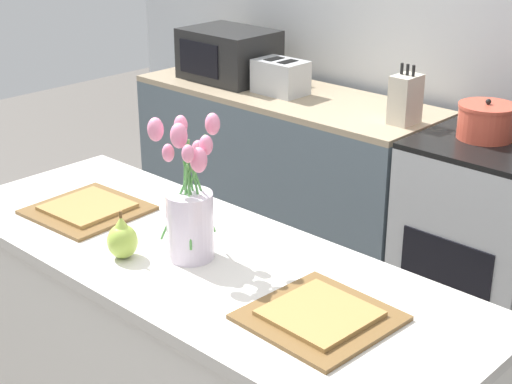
{
  "coord_description": "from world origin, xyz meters",
  "views": [
    {
      "loc": [
        1.51,
        -1.36,
        1.95
      ],
      "look_at": [
        0.0,
        0.25,
        1.05
      ],
      "focal_mm": 55.0,
      "sensor_mm": 36.0,
      "label": 1
    }
  ],
  "objects_px": {
    "cooking_pot": "(486,121)",
    "plate_setting_right": "(320,316)",
    "flower_vase": "(190,209)",
    "plate_setting_left": "(88,209)",
    "stove_range": "(481,238)",
    "microwave": "(229,55)",
    "pear_figurine": "(122,239)",
    "toaster": "(281,77)",
    "knife_block": "(405,99)"
  },
  "relations": [
    {
      "from": "plate_setting_right",
      "to": "knife_block",
      "type": "height_order",
      "value": "knife_block"
    },
    {
      "from": "stove_range",
      "to": "knife_block",
      "type": "bearing_deg",
      "value": -175.27
    },
    {
      "from": "pear_figurine",
      "to": "toaster",
      "type": "relative_size",
      "value": 0.51
    },
    {
      "from": "microwave",
      "to": "toaster",
      "type": "bearing_deg",
      "value": -4.36
    },
    {
      "from": "stove_range",
      "to": "toaster",
      "type": "distance_m",
      "value": 1.28
    },
    {
      "from": "plate_setting_left",
      "to": "plate_setting_right",
      "type": "xyz_separation_m",
      "value": [
        0.97,
        0.0,
        0.0
      ]
    },
    {
      "from": "plate_setting_right",
      "to": "toaster",
      "type": "height_order",
      "value": "toaster"
    },
    {
      "from": "stove_range",
      "to": "pear_figurine",
      "type": "distance_m",
      "value": 1.85
    },
    {
      "from": "plate_setting_right",
      "to": "plate_setting_left",
      "type": "bearing_deg",
      "value": 180.0
    },
    {
      "from": "cooking_pot",
      "to": "plate_setting_right",
      "type": "bearing_deg",
      "value": -75.26
    },
    {
      "from": "microwave",
      "to": "pear_figurine",
      "type": "bearing_deg",
      "value": -52.88
    },
    {
      "from": "cooking_pot",
      "to": "microwave",
      "type": "bearing_deg",
      "value": -179.25
    },
    {
      "from": "pear_figurine",
      "to": "plate_setting_right",
      "type": "bearing_deg",
      "value": 11.02
    },
    {
      "from": "toaster",
      "to": "cooking_pot",
      "type": "relative_size",
      "value": 1.15
    },
    {
      "from": "flower_vase",
      "to": "knife_block",
      "type": "bearing_deg",
      "value": 101.45
    },
    {
      "from": "pear_figurine",
      "to": "plate_setting_left",
      "type": "bearing_deg",
      "value": 160.53
    },
    {
      "from": "flower_vase",
      "to": "plate_setting_left",
      "type": "height_order",
      "value": "flower_vase"
    },
    {
      "from": "cooking_pot",
      "to": "stove_range",
      "type": "bearing_deg",
      "value": -20.28
    },
    {
      "from": "cooking_pot",
      "to": "knife_block",
      "type": "relative_size",
      "value": 0.9
    },
    {
      "from": "plate_setting_right",
      "to": "flower_vase",
      "type": "bearing_deg",
      "value": 178.51
    },
    {
      "from": "flower_vase",
      "to": "toaster",
      "type": "relative_size",
      "value": 1.5
    },
    {
      "from": "plate_setting_left",
      "to": "microwave",
      "type": "height_order",
      "value": "microwave"
    },
    {
      "from": "cooking_pot",
      "to": "flower_vase",
      "type": "bearing_deg",
      "value": -91.66
    },
    {
      "from": "stove_range",
      "to": "microwave",
      "type": "relative_size",
      "value": 1.87
    },
    {
      "from": "plate_setting_left",
      "to": "knife_block",
      "type": "distance_m",
      "value": 1.61
    },
    {
      "from": "flower_vase",
      "to": "cooking_pot",
      "type": "xyz_separation_m",
      "value": [
        0.05,
        1.64,
        -0.1
      ]
    },
    {
      "from": "flower_vase",
      "to": "toaster",
      "type": "xyz_separation_m",
      "value": [
        -1.07,
        1.59,
        -0.09
      ]
    },
    {
      "from": "plate_setting_right",
      "to": "microwave",
      "type": "xyz_separation_m",
      "value": [
        -1.95,
        1.63,
        0.1
      ]
    },
    {
      "from": "stove_range",
      "to": "plate_setting_left",
      "type": "relative_size",
      "value": 2.62
    },
    {
      "from": "flower_vase",
      "to": "plate_setting_left",
      "type": "relative_size",
      "value": 1.23
    },
    {
      "from": "pear_figurine",
      "to": "knife_block",
      "type": "xyz_separation_m",
      "value": [
        -0.18,
        1.72,
        0.03
      ]
    },
    {
      "from": "plate_setting_right",
      "to": "cooking_pot",
      "type": "relative_size",
      "value": 1.4
    },
    {
      "from": "flower_vase",
      "to": "microwave",
      "type": "distance_m",
      "value": 2.19
    },
    {
      "from": "stove_range",
      "to": "cooking_pot",
      "type": "relative_size",
      "value": 3.68
    },
    {
      "from": "pear_figurine",
      "to": "knife_block",
      "type": "relative_size",
      "value": 0.53
    },
    {
      "from": "plate_setting_right",
      "to": "pear_figurine",
      "type": "bearing_deg",
      "value": -168.98
    },
    {
      "from": "flower_vase",
      "to": "plate_setting_left",
      "type": "bearing_deg",
      "value": -178.51
    },
    {
      "from": "flower_vase",
      "to": "plate_setting_right",
      "type": "bearing_deg",
      "value": -1.49
    },
    {
      "from": "flower_vase",
      "to": "knife_block",
      "type": "relative_size",
      "value": 1.56
    },
    {
      "from": "flower_vase",
      "to": "pear_figurine",
      "type": "relative_size",
      "value": 2.91
    },
    {
      "from": "stove_range",
      "to": "toaster",
      "type": "relative_size",
      "value": 3.21
    },
    {
      "from": "microwave",
      "to": "flower_vase",
      "type": "bearing_deg",
      "value": -47.82
    },
    {
      "from": "plate_setting_right",
      "to": "toaster",
      "type": "xyz_separation_m",
      "value": [
        -1.55,
        1.6,
        0.05
      ]
    },
    {
      "from": "knife_block",
      "to": "pear_figurine",
      "type": "bearing_deg",
      "value": -84.01
    },
    {
      "from": "stove_range",
      "to": "cooking_pot",
      "type": "distance_m",
      "value": 0.53
    },
    {
      "from": "toaster",
      "to": "cooking_pot",
      "type": "height_order",
      "value": "same"
    },
    {
      "from": "toaster",
      "to": "knife_block",
      "type": "distance_m",
      "value": 0.75
    },
    {
      "from": "stove_range",
      "to": "pear_figurine",
      "type": "bearing_deg",
      "value": -97.78
    },
    {
      "from": "plate_setting_left",
      "to": "toaster",
      "type": "relative_size",
      "value": 1.22
    },
    {
      "from": "toaster",
      "to": "knife_block",
      "type": "xyz_separation_m",
      "value": [
        0.75,
        -0.0,
        0.03
      ]
    }
  ]
}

